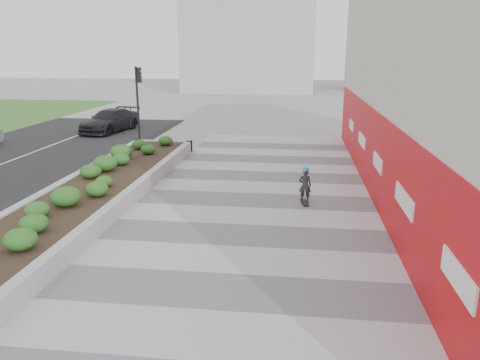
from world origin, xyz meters
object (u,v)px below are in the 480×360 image
object	(u,v)px
traffic_signal_near	(138,94)
skateboarder	(305,185)
car_dark	(110,121)
planter	(88,193)

from	to	relation	value
traffic_signal_near	skateboarder	world-z (taller)	traffic_signal_near
car_dark	planter	bearing A→B (deg)	-59.17
planter	car_dark	bearing A→B (deg)	109.43
traffic_signal_near	car_dark	distance (m)	5.51
skateboarder	traffic_signal_near	bearing A→B (deg)	125.14
traffic_signal_near	car_dark	bearing A→B (deg)	130.82
car_dark	traffic_signal_near	bearing A→B (deg)	-37.78
planter	car_dark	xyz separation A→B (m)	(-5.07, 14.37, 0.28)
planter	traffic_signal_near	size ratio (longest dim) A/B	4.29
planter	traffic_signal_near	distance (m)	10.90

